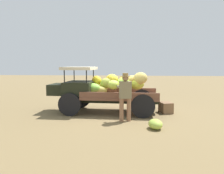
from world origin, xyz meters
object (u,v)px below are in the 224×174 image
at_px(truck, 101,89).
at_px(wooden_crate, 166,108).
at_px(loose_banana_bunch, 155,124).
at_px(farmer, 125,94).

xyz_separation_m(truck, wooden_crate, (-2.69, -0.09, -0.75)).
relative_size(wooden_crate, loose_banana_bunch, 1.01).
distance_m(truck, wooden_crate, 2.79).
distance_m(truck, farmer, 1.72).
xyz_separation_m(truck, loose_banana_bunch, (-2.02, 2.18, -0.82)).
height_order(farmer, loose_banana_bunch, farmer).
xyz_separation_m(farmer, wooden_crate, (-1.63, -1.45, -0.74)).
xyz_separation_m(farmer, loose_banana_bunch, (-0.96, 0.83, -0.81)).
height_order(wooden_crate, loose_banana_bunch, wooden_crate).
bearing_deg(loose_banana_bunch, farmer, -40.74).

